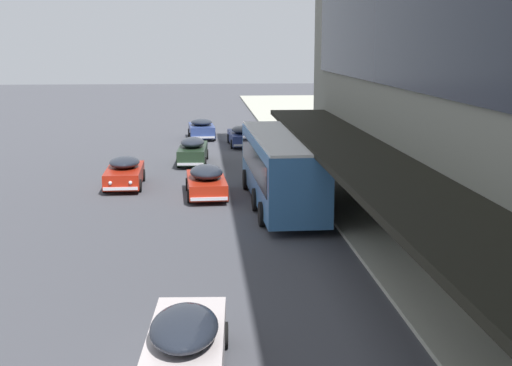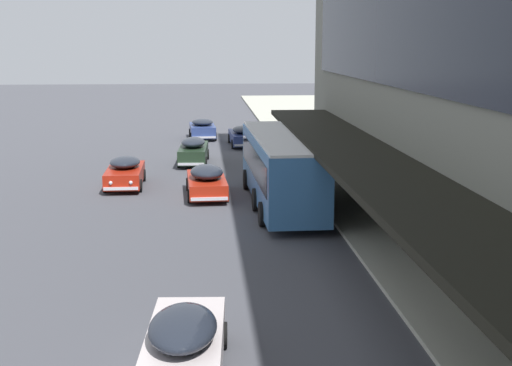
# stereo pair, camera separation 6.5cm
# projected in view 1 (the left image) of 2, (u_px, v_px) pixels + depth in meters

# --- Properties ---
(transit_bus_kerbside_front) EXTENTS (2.93, 11.45, 3.22)m
(transit_bus_kerbside_front) POSITION_uv_depth(u_px,v_px,m) (281.00, 166.00, 31.91)
(transit_bus_kerbside_front) COLOR teal
(transit_bus_kerbside_front) RESTS_ON ground
(sedan_lead_near) EXTENTS (2.03, 5.02, 1.54)m
(sedan_lead_near) POSITION_uv_depth(u_px,v_px,m) (185.00, 345.00, 15.69)
(sedan_lead_near) COLOR beige
(sedan_lead_near) RESTS_ON ground
(sedan_far_back) EXTENTS (2.04, 4.76, 1.55)m
(sedan_far_back) POSITION_uv_depth(u_px,v_px,m) (206.00, 181.00, 34.06)
(sedan_far_back) COLOR #AD2311
(sedan_far_back) RESTS_ON ground
(sedan_second_mid) EXTENTS (1.92, 5.09, 1.62)m
(sedan_second_mid) POSITION_uv_depth(u_px,v_px,m) (193.00, 151.00, 43.27)
(sedan_second_mid) COLOR #1E301F
(sedan_second_mid) RESTS_ON ground
(sedan_oncoming_front) EXTENTS (1.93, 4.73, 1.52)m
(sedan_oncoming_front) POSITION_uv_depth(u_px,v_px,m) (125.00, 172.00, 36.41)
(sedan_oncoming_front) COLOR #A9200F
(sedan_oncoming_front) RESTS_ON ground
(sedan_oncoming_rear) EXTENTS (2.12, 4.33, 1.55)m
(sedan_oncoming_rear) POSITION_uv_depth(u_px,v_px,m) (202.00, 129.00, 54.29)
(sedan_oncoming_rear) COLOR navy
(sedan_oncoming_rear) RESTS_ON ground
(sedan_lead_mid) EXTENTS (1.97, 4.95, 1.43)m
(sedan_lead_mid) POSITION_uv_depth(u_px,v_px,m) (242.00, 136.00, 50.71)
(sedan_lead_mid) COLOR navy
(sedan_lead_mid) RESTS_ON ground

